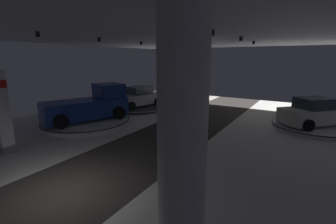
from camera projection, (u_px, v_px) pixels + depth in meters
name	position (u px, v px, depth m)	size (l,w,h in m)	color
ground	(62.00, 195.00, 7.77)	(24.00, 44.00, 0.06)	silver
ceiling_with_spotlights	(42.00, 14.00, 6.52)	(24.00, 44.00, 0.39)	silver
column_right	(182.00, 131.00, 5.35)	(1.15, 1.15, 5.50)	silver
display_platform_far_right	(313.00, 126.00, 14.87)	(4.81, 4.81, 0.27)	silver
display_car_far_right	(314.00, 113.00, 14.67)	(4.17, 4.31, 1.71)	silver
display_platform_far_left	(138.00, 107.00, 20.83)	(5.04, 5.04, 0.25)	#333338
display_car_far_left	(138.00, 97.00, 20.66)	(3.00, 4.51, 1.71)	silver
display_platform_mid_left	(87.00, 122.00, 15.86)	(5.68, 5.68, 0.33)	silver
pickup_truck_mid_left	(90.00, 105.00, 15.81)	(4.07, 5.70, 2.30)	navy
display_platform_deep_left	(180.00, 96.00, 26.60)	(5.60, 5.60, 0.34)	silver
display_car_deep_left	(180.00, 88.00, 26.40)	(4.54, 3.17, 1.71)	black
visitor_walking_near	(191.00, 108.00, 16.82)	(0.32, 0.32, 1.59)	black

